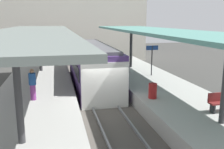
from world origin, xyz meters
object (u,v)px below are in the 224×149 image
object	(u,v)px
platform_bench	(223,101)
platform_sign	(152,54)
passenger_near_bench	(33,84)
commuter_train	(92,66)
litter_bin	(153,91)

from	to	relation	value
platform_bench	platform_sign	bearing A→B (deg)	92.46
platform_bench	passenger_near_bench	bearing A→B (deg)	156.84
platform_sign	passenger_near_bench	xyz separation A→B (m)	(-8.11, -4.24, -0.78)
platform_sign	passenger_near_bench	distance (m)	9.19
commuter_train	platform_bench	size ratio (longest dim) A/B	7.37
platform_bench	platform_sign	size ratio (longest dim) A/B	0.63
platform_bench	passenger_near_bench	distance (m)	9.19
commuter_train	platform_sign	xyz separation A→B (m)	(4.32, -0.94, 0.90)
commuter_train	passenger_near_bench	xyz separation A→B (m)	(-3.79, -5.19, 0.11)
platform_bench	litter_bin	size ratio (longest dim) A/B	1.75
platform_bench	litter_bin	distance (m)	3.45
commuter_train	platform_sign	size ratio (longest dim) A/B	4.67
passenger_near_bench	platform_bench	bearing A→B (deg)	-23.16
commuter_train	litter_bin	size ratio (longest dim) A/B	12.90
commuter_train	platform_bench	xyz separation A→B (m)	(4.65, -8.80, -0.26)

